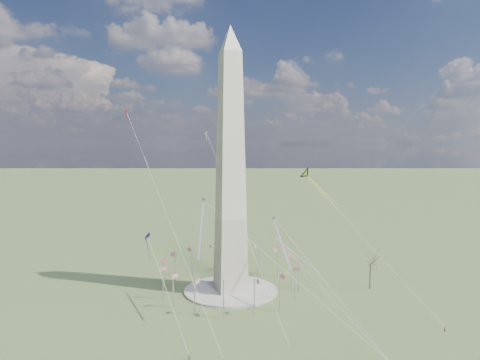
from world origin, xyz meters
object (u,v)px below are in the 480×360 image
object	(u,v)px
tree_near	(370,261)
kite_delta_black	(307,176)
person_east	(445,329)
person_west	(189,358)
washington_monument	(231,168)

from	to	relation	value
tree_near	kite_delta_black	bearing A→B (deg)	121.64
kite_delta_black	person_east	bearing A→B (deg)	77.60
tree_near	person_east	world-z (taller)	tree_near
person_east	person_west	world-z (taller)	person_east
person_west	tree_near	bearing A→B (deg)	-155.58
tree_near	washington_monument	bearing A→B (deg)	164.30
tree_near	person_west	xyz separation A→B (m)	(-79.06, -32.30, -10.30)
washington_monument	tree_near	distance (m)	66.09
washington_monument	person_east	distance (m)	88.55
tree_near	person_west	bearing A→B (deg)	-157.78
washington_monument	person_east	xyz separation A→B (m)	(50.89, -55.02, -47.15)
tree_near	person_west	size ratio (longest dim) A/B	10.21
tree_near	person_east	size ratio (longest dim) A/B	9.64
washington_monument	kite_delta_black	distance (m)	39.10
tree_near	kite_delta_black	world-z (taller)	kite_delta_black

